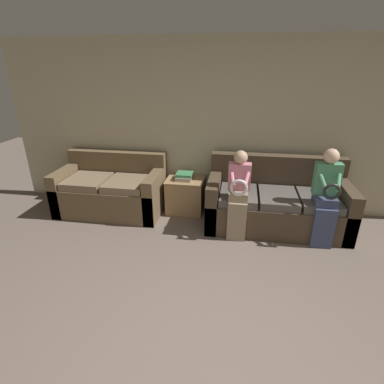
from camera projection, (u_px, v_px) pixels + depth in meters
The scene contains 8 objects.
ground_plane at pixel (217, 378), 2.24m from camera, with size 14.00×14.00×0.00m, color #6B5B51.
wall_back at pixel (237, 129), 4.48m from camera, with size 7.22×0.06×2.55m.
couch_main at pixel (276, 203), 4.28m from camera, with size 1.92×0.94×0.95m.
couch_side at pixel (112, 191), 4.71m from camera, with size 1.60×0.88×0.89m.
child_left_seated at pixel (239, 191), 3.88m from camera, with size 0.29×0.38×1.17m.
child_right_seated at pixel (326, 194), 3.71m from camera, with size 0.31×0.38×1.24m.
side_shelf at pixel (185, 194), 4.72m from camera, with size 0.58×0.49×0.54m.
book_stack at pixel (185, 176), 4.60m from camera, with size 0.25×0.32×0.10m.
Camera 1 is at (0.06, -1.52, 2.16)m, focal length 28.00 mm.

